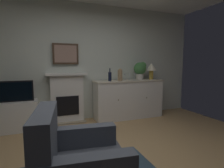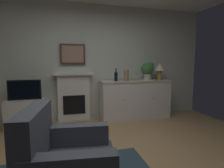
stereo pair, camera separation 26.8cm
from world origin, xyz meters
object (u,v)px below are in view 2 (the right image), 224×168
object	(u,v)px
wine_glass_center	(136,75)
armchair	(66,164)
fireplace_unit	(74,97)
sideboard_cabinet	(135,99)
wine_bottle	(116,76)
tv_set	(25,90)
potted_plant_small	(148,69)
table_lamp	(160,68)
tv_cabinet	(26,113)
framed_picture	(73,54)
wine_glass_right	(142,75)
wine_glass_left	(132,75)
vase_decorative	(126,75)

from	to	relation	value
wine_glass_center	armchair	xyz separation A→B (m)	(-1.66, -2.31, -0.65)
armchair	fireplace_unit	bearing A→B (deg)	85.02
sideboard_cabinet	wine_glass_center	size ratio (longest dim) A/B	10.14
wine_bottle	tv_set	bearing A→B (deg)	179.01
potted_plant_small	table_lamp	bearing A→B (deg)	-9.00
fireplace_unit	tv_cabinet	distance (m)	1.02
framed_picture	table_lamp	xyz separation A→B (m)	(2.05, -0.22, -0.32)
wine_bottle	wine_glass_center	distance (m)	0.52
fireplace_unit	tv_set	distance (m)	1.02
table_lamp	wine_glass_right	world-z (taller)	table_lamp
table_lamp	wine_glass_left	world-z (taller)	table_lamp
table_lamp	wine_glass_left	bearing A→B (deg)	178.04
wine_bottle	tv_set	xyz separation A→B (m)	(-1.90, 0.03, -0.24)
vase_decorative	potted_plant_small	xyz separation A→B (m)	(0.58, 0.10, 0.12)
sideboard_cabinet	wine_glass_right	distance (m)	0.59
wine_glass_center	armchair	size ratio (longest dim) A/B	0.18
potted_plant_small	tv_set	bearing A→B (deg)	-178.88
framed_picture	tv_cabinet	xyz separation A→B (m)	(-0.97, -0.21, -1.22)
framed_picture	wine_bottle	bearing A→B (deg)	-15.86
fireplace_unit	wine_glass_left	size ratio (longest dim) A/B	6.67
fireplace_unit	armchair	size ratio (longest dim) A/B	1.20
framed_picture	potted_plant_small	bearing A→B (deg)	-5.75
wine_glass_right	wine_glass_left	bearing A→B (deg)	163.46
sideboard_cabinet	table_lamp	world-z (taller)	table_lamp
table_lamp	wine_glass_center	size ratio (longest dim) A/B	2.42
tv_cabinet	tv_set	bearing A→B (deg)	-90.00
tv_set	wine_glass_center	bearing A→B (deg)	0.52
wine_glass_center	tv_set	world-z (taller)	wine_glass_center
sideboard_cabinet	potted_plant_small	size ratio (longest dim) A/B	3.89
wine_glass_right	tv_cabinet	xyz separation A→B (m)	(-2.53, 0.06, -0.74)
wine_bottle	vase_decorative	world-z (taller)	wine_bottle
framed_picture	vase_decorative	size ratio (longest dim) A/B	1.96
wine_glass_left	wine_glass_center	bearing A→B (deg)	-5.28
fireplace_unit	armchair	bearing A→B (deg)	-94.98
armchair	potted_plant_small	bearing A→B (deg)	49.84
table_lamp	wine_glass_center	xyz separation A→B (m)	(-0.60, 0.01, -0.16)
sideboard_cabinet	table_lamp	size ratio (longest dim) A/B	4.18
potted_plant_small	armchair	distance (m)	3.16
wine_bottle	wine_glass_center	bearing A→B (deg)	6.05
potted_plant_small	wine_glass_center	bearing A→B (deg)	-174.22
wine_glass_left	tv_set	distance (m)	2.33
wine_glass_right	table_lamp	bearing A→B (deg)	4.84
sideboard_cabinet	wine_glass_left	world-z (taller)	wine_glass_left
framed_picture	vase_decorative	bearing A→B (deg)	-13.06
wine_glass_left	wine_glass_right	xyz separation A→B (m)	(0.22, -0.07, 0.00)
wine_glass_left	sideboard_cabinet	bearing A→B (deg)	-16.37
armchair	wine_glass_right	bearing A→B (deg)	51.77
framed_picture	armchair	distance (m)	2.77
fireplace_unit	wine_glass_center	xyz separation A→B (m)	(1.45, -0.16, 0.48)
wine_glass_right	armchair	distance (m)	2.94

